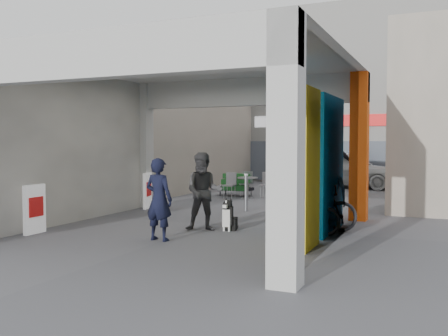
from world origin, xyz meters
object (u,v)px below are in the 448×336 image
at_px(border_collie, 229,217).
at_px(man_crates, 336,165).
at_px(produce_stand, 236,187).
at_px(bicycle_front, 311,207).
at_px(bicycle_rear, 303,213).
at_px(cafe_set, 247,189).
at_px(man_back_turned, 204,192).
at_px(white_van, 347,169).
at_px(man_with_dog, 159,199).
at_px(man_elderly, 330,192).

height_order(border_collie, man_crates, man_crates).
relative_size(produce_stand, bicycle_front, 0.61).
relative_size(bicycle_front, bicycle_rear, 1.26).
relative_size(man_crates, bicycle_front, 1.06).
bearing_deg(cafe_set, border_collie, -72.43).
xyz_separation_m(cafe_set, man_back_turned, (1.41, -6.19, 0.52)).
height_order(man_crates, white_van, man_crates).
bearing_deg(produce_stand, bicycle_rear, -35.86).
relative_size(man_with_dog, man_crates, 0.78).
bearing_deg(cafe_set, man_back_turned, -77.18).
xyz_separation_m(border_collie, man_with_dog, (-0.79, -1.52, 0.51)).
distance_m(cafe_set, produce_stand, 0.66).
relative_size(cafe_set, man_elderly, 0.90).
relative_size(man_with_dog, bicycle_front, 0.83).
distance_m(cafe_set, man_elderly, 6.11).
relative_size(man_crates, bicycle_rear, 1.33).
bearing_deg(white_van, bicycle_rear, -168.14).
relative_size(man_elderly, bicycle_front, 0.83).
distance_m(man_with_dog, man_back_turned, 1.34).
relative_size(produce_stand, man_elderly, 0.74).
xyz_separation_m(produce_stand, white_van, (2.96, 4.78, 0.45)).
xyz_separation_m(man_back_turned, white_van, (0.99, 11.31, -0.07)).
height_order(man_crates, bicycle_rear, man_crates).
bearing_deg(bicycle_front, man_crates, -1.60).
distance_m(border_collie, man_elderly, 2.28).
bearing_deg(white_van, bicycle_front, -167.80).
xyz_separation_m(border_collie, bicycle_rear, (1.58, 0.04, 0.18)).
distance_m(border_collie, man_back_turned, 0.76).
bearing_deg(border_collie, man_crates, 73.52).
bearing_deg(man_back_turned, cafe_set, 80.35).
height_order(produce_stand, border_collie, produce_stand).
xyz_separation_m(man_with_dog, bicycle_rear, (2.37, 1.56, -0.33)).
bearing_deg(bicycle_rear, produce_stand, 14.48).
bearing_deg(bicycle_rear, man_elderly, -32.82).
bearing_deg(bicycle_rear, man_back_turned, 78.83).
bearing_deg(man_elderly, man_with_dog, -123.04).
height_order(cafe_set, man_back_turned, man_back_turned).
bearing_deg(produce_stand, white_van, 79.64).
distance_m(cafe_set, man_back_turned, 6.37).
relative_size(man_back_turned, man_crates, 0.82).
distance_m(cafe_set, border_collie, 6.27).
relative_size(man_back_turned, white_van, 0.37).
bearing_deg(bicycle_rear, white_van, -12.72).
bearing_deg(bicycle_front, produce_stand, 26.33).
bearing_deg(man_back_turned, white_van, 62.52).
relative_size(man_elderly, bicycle_rear, 1.04).
height_order(man_back_turned, man_crates, man_crates).
height_order(man_back_turned, bicycle_front, man_back_turned).
relative_size(cafe_set, man_back_turned, 0.86).
distance_m(border_collie, white_van, 11.12).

